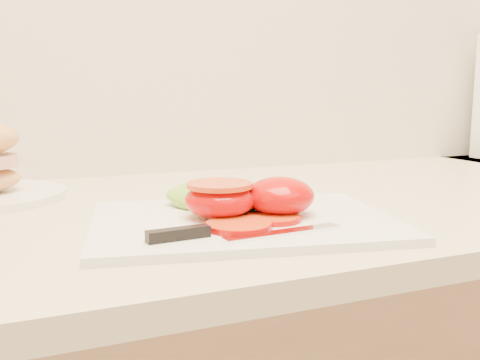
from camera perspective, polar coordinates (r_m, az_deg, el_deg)
name	(u,v)px	position (r m, az deg, el deg)	size (l,w,h in m)	color
cutting_board	(243,222)	(0.65, 0.34, -4.48)	(0.36, 0.26, 0.01)	silver
tomato_half_dome	(280,196)	(0.66, 4.27, -1.70)	(0.09, 0.09, 0.05)	#C00706
tomato_half_cut	(220,198)	(0.65, -2.18, -1.98)	(0.09, 0.09, 0.04)	#C00706
tomato_slice_0	(239,226)	(0.60, -0.15, -4.88)	(0.07, 0.07, 0.01)	#E14313
tomato_slice_1	(273,218)	(0.64, 3.57, -4.07)	(0.06, 0.06, 0.01)	#E14313
lettuce_leaf_0	(221,196)	(0.72, -2.04, -1.67)	(0.15, 0.10, 0.03)	#75C634
knife	(220,233)	(0.56, -2.10, -5.71)	(0.21, 0.05, 0.01)	silver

